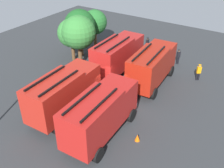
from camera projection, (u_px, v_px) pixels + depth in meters
ground_plane at (112, 97)px, 24.33m from camera, size 45.81×45.81×0.00m
fire_truck_0 at (101, 112)px, 18.84m from camera, size 7.30×3.00×3.88m
fire_truck_1 at (152, 65)px, 25.13m from camera, size 7.35×3.14×3.88m
fire_truck_2 at (64, 92)px, 21.12m from camera, size 7.28×2.96×3.88m
fire_truck_3 at (118, 54)px, 27.26m from camera, size 7.25×2.89×3.88m
firefighter_0 at (52, 93)px, 23.15m from camera, size 0.36×0.47×1.73m
firefighter_1 at (199, 71)px, 26.42m from camera, size 0.45×0.48×1.77m
firefighter_2 at (178, 56)px, 29.52m from camera, size 0.48×0.40×1.76m
firefighter_3 at (147, 44)px, 32.38m from camera, size 0.45×0.30×1.84m
tree_0 at (79, 33)px, 27.88m from camera, size 3.67×3.67×5.68m
tree_1 at (72, 33)px, 29.11m from camera, size 3.20×3.20×4.96m
tree_2 at (80, 25)px, 30.11m from camera, size 3.61×3.61×5.59m
tree_3 at (95, 22)px, 32.62m from camera, size 3.10×3.10×4.81m
traffic_cone_0 at (137, 138)px, 19.29m from camera, size 0.39×0.39×0.56m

